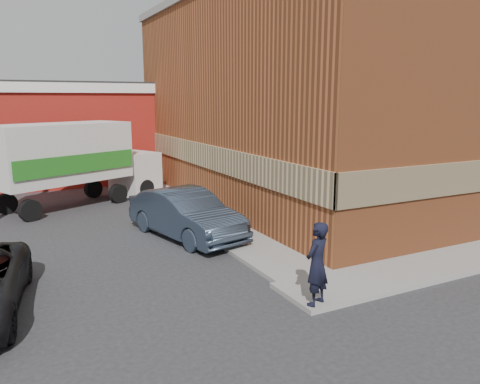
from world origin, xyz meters
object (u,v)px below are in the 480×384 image
man (317,264)px  sedan (186,214)px  warehouse (6,133)px  box_truck (77,158)px  brick_building (336,99)px

man → sedan: man is taller
warehouse → box_truck: (2.65, -8.08, -0.69)m
brick_building → man: size_ratio=9.50×
sedan → box_truck: size_ratio=0.65×
sedan → warehouse: bearing=95.8°
warehouse → man: bearing=-74.9°
sedan → box_truck: 7.40m
warehouse → sedan: (5.16, -14.93, -1.99)m
warehouse → brick_building: bearing=-37.2°
box_truck → man: bearing=-101.8°
warehouse → man: warehouse is taller
brick_building → warehouse: 18.30m
brick_building → man: brick_building is taller
brick_building → warehouse: brick_building is taller
brick_building → sedan: (-9.34, -3.92, -3.86)m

